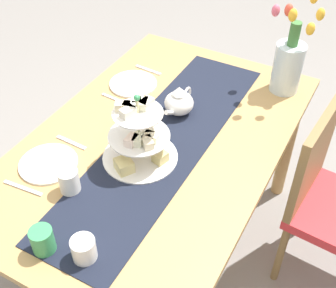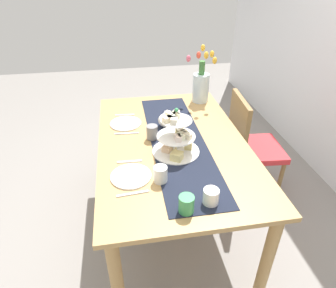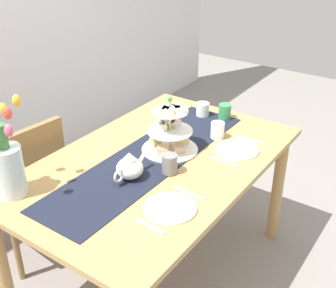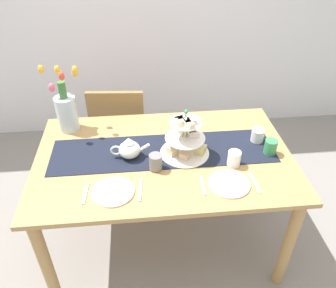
# 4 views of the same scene
# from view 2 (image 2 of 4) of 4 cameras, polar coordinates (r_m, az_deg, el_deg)

# --- Properties ---
(ground_plane) EXTENTS (8.00, 8.00, 0.00)m
(ground_plane) POSITION_cam_2_polar(r_m,az_deg,el_deg) (2.47, 0.68, -14.93)
(ground_plane) COLOR gray
(dining_table) EXTENTS (1.56, 0.98, 0.78)m
(dining_table) POSITION_cam_2_polar(r_m,az_deg,el_deg) (2.03, 0.80, -2.10)
(dining_table) COLOR tan
(dining_table) RESTS_ON ground_plane
(chair_left) EXTENTS (0.45, 0.45, 0.91)m
(chair_left) POSITION_cam_2_polar(r_m,az_deg,el_deg) (2.56, 15.52, 0.24)
(chair_left) COLOR olive
(chair_left) RESTS_ON ground_plane
(table_runner) EXTENTS (1.37, 0.36, 0.00)m
(table_runner) POSITION_cam_2_polar(r_m,az_deg,el_deg) (1.98, 1.84, 0.65)
(table_runner) COLOR black
(table_runner) RESTS_ON dining_table
(tiered_cake_stand) EXTENTS (0.30, 0.30, 0.30)m
(tiered_cake_stand) POSITION_cam_2_polar(r_m,az_deg,el_deg) (1.81, 1.62, 1.22)
(tiered_cake_stand) COLOR beige
(tiered_cake_stand) RESTS_ON table_runner
(teapot) EXTENTS (0.24, 0.13, 0.14)m
(teapot) POSITION_cam_2_polar(r_m,az_deg,el_deg) (2.12, -0.17, 4.79)
(teapot) COLOR white
(teapot) RESTS_ON table_runner
(tulip_vase) EXTENTS (0.24, 0.23, 0.45)m
(tulip_vase) POSITION_cam_2_polar(r_m,az_deg,el_deg) (2.51, 6.43, 11.46)
(tulip_vase) COLOR silver
(tulip_vase) RESTS_ON dining_table
(cream_jug) EXTENTS (0.08, 0.08, 0.08)m
(cream_jug) POSITION_cam_2_polar(r_m,az_deg,el_deg) (1.49, 8.34, -10.09)
(cream_jug) COLOR white
(cream_jug) RESTS_ON dining_table
(dinner_plate_left) EXTENTS (0.23, 0.23, 0.01)m
(dinner_plate_left) POSITION_cam_2_polar(r_m,az_deg,el_deg) (2.20, -8.24, 3.98)
(dinner_plate_left) COLOR white
(dinner_plate_left) RESTS_ON dining_table
(fork_left) EXTENTS (0.03, 0.15, 0.01)m
(fork_left) POSITION_cam_2_polar(r_m,az_deg,el_deg) (2.33, -8.40, 5.62)
(fork_left) COLOR silver
(fork_left) RESTS_ON dining_table
(knife_left) EXTENTS (0.03, 0.17, 0.01)m
(knife_left) POSITION_cam_2_polar(r_m,az_deg,el_deg) (2.08, -8.05, 2.05)
(knife_left) COLOR silver
(knife_left) RESTS_ON dining_table
(dinner_plate_right) EXTENTS (0.23, 0.23, 0.01)m
(dinner_plate_right) POSITION_cam_2_polar(r_m,az_deg,el_deg) (1.67, -7.23, -6.21)
(dinner_plate_right) COLOR white
(dinner_plate_right) RESTS_ON dining_table
(fork_right) EXTENTS (0.02, 0.15, 0.01)m
(fork_right) POSITION_cam_2_polar(r_m,az_deg,el_deg) (1.79, -7.51, -3.39)
(fork_right) COLOR silver
(fork_right) RESTS_ON dining_table
(knife_right) EXTENTS (0.03, 0.17, 0.01)m
(knife_right) POSITION_cam_2_polar(r_m,az_deg,el_deg) (1.56, -6.89, -9.56)
(knife_right) COLOR silver
(knife_right) RESTS_ON dining_table
(mug_grey) EXTENTS (0.08, 0.08, 0.09)m
(mug_grey) POSITION_cam_2_polar(r_m,az_deg,el_deg) (1.98, -3.11, 2.32)
(mug_grey) COLOR slate
(mug_grey) RESTS_ON table_runner
(mug_white_text) EXTENTS (0.08, 0.08, 0.09)m
(mug_white_text) POSITION_cam_2_polar(r_m,az_deg,el_deg) (1.61, -1.46, -5.92)
(mug_white_text) COLOR white
(mug_white_text) RESTS_ON dining_table
(mug_orange) EXTENTS (0.08, 0.08, 0.09)m
(mug_orange) POSITION_cam_2_polar(r_m,az_deg,el_deg) (1.43, 3.59, -11.66)
(mug_orange) COLOR #389356
(mug_orange) RESTS_ON dining_table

